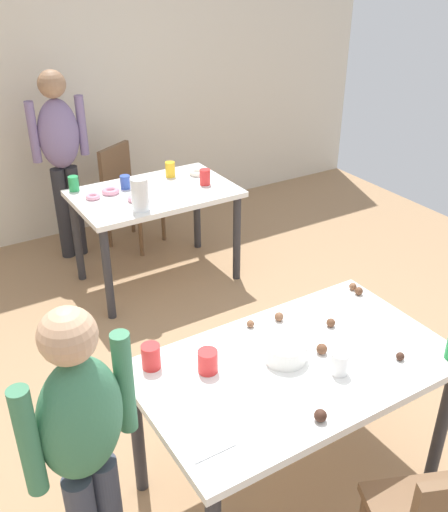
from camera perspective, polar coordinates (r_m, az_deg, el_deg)
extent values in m
plane|color=#9E7A56|center=(3.25, 4.96, -18.45)|extent=(6.40, 6.40, 0.00)
cube|color=beige|center=(5.25, -16.13, 15.65)|extent=(6.40, 0.10, 2.60)
cube|color=white|center=(2.61, 7.13, -10.71)|extent=(1.39, 0.82, 0.04)
cylinder|color=#2D2D33|center=(3.05, 20.71, -15.19)|extent=(0.06, 0.06, 0.71)
cylinder|color=#2D2D33|center=(2.85, -8.52, -16.94)|extent=(0.06, 0.06, 0.71)
cylinder|color=#2D2D33|center=(3.39, 11.66, -8.74)|extent=(0.06, 0.06, 0.71)
cube|color=white|center=(4.35, -6.88, 6.13)|extent=(1.18, 0.76, 0.04)
cylinder|color=#2D2D33|center=(4.08, -11.38, -1.78)|extent=(0.06, 0.06, 0.71)
cylinder|color=#2D2D33|center=(4.48, 1.27, 1.76)|extent=(0.06, 0.06, 0.71)
cylinder|color=#2D2D33|center=(4.62, -14.26, 1.65)|extent=(0.06, 0.06, 0.71)
cylinder|color=#2D2D33|center=(4.98, -2.69, 4.57)|extent=(0.06, 0.06, 0.71)
cube|color=brown|center=(5.07, -8.82, 5.61)|extent=(0.55, 0.55, 0.04)
cube|color=brown|center=(5.09, -10.66, 8.34)|extent=(0.35, 0.23, 0.42)
cylinder|color=brown|center=(5.19, -6.02, 3.65)|extent=(0.04, 0.04, 0.41)
cylinder|color=brown|center=(4.94, -8.21, 2.17)|extent=(0.04, 0.04, 0.41)
cylinder|color=brown|center=(5.37, -9.04, 4.35)|extent=(0.04, 0.04, 0.41)
cylinder|color=brown|center=(5.14, -11.29, 2.96)|extent=(0.04, 0.04, 0.41)
ellipsoid|color=#3D7A56|center=(2.09, -13.93, -15.31)|extent=(0.36, 0.28, 0.50)
sphere|color=tan|center=(1.87, -15.15, -7.61)|extent=(0.19, 0.19, 0.19)
cylinder|color=#3D7A56|center=(2.00, -18.70, -16.98)|extent=(0.09, 0.09, 0.43)
cylinder|color=#3D7A56|center=(2.14, -9.79, -12.21)|extent=(0.09, 0.09, 0.43)
cylinder|color=#28282D|center=(5.02, -14.37, 4.30)|extent=(0.11, 0.11, 0.78)
cylinder|color=#28282D|center=(4.99, -15.57, 4.02)|extent=(0.11, 0.11, 0.78)
ellipsoid|color=slate|center=(4.78, -15.98, 11.47)|extent=(0.33, 0.21, 0.55)
sphere|color=#997051|center=(4.69, -16.62, 15.93)|extent=(0.21, 0.21, 0.21)
cylinder|color=slate|center=(4.81, -13.83, 12.38)|extent=(0.07, 0.07, 0.47)
cylinder|color=slate|center=(4.73, -18.29, 11.49)|extent=(0.07, 0.07, 0.47)
cylinder|color=white|center=(2.59, 6.03, -9.26)|extent=(0.19, 0.19, 0.09)
cube|color=silver|center=(2.20, -0.89, -18.82)|extent=(0.17, 0.02, 0.01)
cylinder|color=red|center=(2.54, -7.21, -9.80)|extent=(0.08, 0.08, 0.11)
cylinder|color=red|center=(2.51, -1.61, -10.34)|extent=(0.09, 0.09, 0.10)
cylinder|color=white|center=(2.54, 11.32, -10.31)|extent=(0.08, 0.08, 0.10)
sphere|color=#3D2319|center=(2.33, 9.48, -15.24)|extent=(0.05, 0.05, 0.05)
sphere|color=brown|center=(2.83, 10.48, -6.48)|extent=(0.04, 0.04, 0.04)
sphere|color=brown|center=(3.14, 12.58, -2.94)|extent=(0.04, 0.04, 0.04)
sphere|color=brown|center=(2.84, 5.44, -5.97)|extent=(0.04, 0.04, 0.04)
sphere|color=brown|center=(2.65, 9.61, -9.02)|extent=(0.05, 0.05, 0.05)
sphere|color=brown|center=(3.10, 13.14, -3.38)|extent=(0.04, 0.04, 0.04)
sphere|color=#3D2319|center=(2.70, 16.97, -9.44)|extent=(0.04, 0.04, 0.04)
sphere|color=brown|center=(2.79, 2.62, -6.69)|extent=(0.04, 0.04, 0.04)
cylinder|color=white|center=(4.00, -8.29, 6.03)|extent=(0.12, 0.12, 0.23)
cylinder|color=red|center=(4.42, -1.89, 7.78)|extent=(0.08, 0.08, 0.12)
cylinder|color=green|center=(4.45, -14.59, 6.92)|extent=(0.08, 0.08, 0.11)
cylinder|color=yellow|center=(4.59, -5.32, 8.49)|extent=(0.08, 0.08, 0.12)
cylinder|color=#3351B2|center=(4.41, -9.70, 7.19)|extent=(0.08, 0.08, 0.10)
torus|color=pink|center=(4.28, -12.79, 5.72)|extent=(0.11, 0.11, 0.03)
torus|color=pink|center=(4.34, -11.11, 6.29)|extent=(0.13, 0.13, 0.04)
torus|color=white|center=(4.63, -2.68, 8.20)|extent=(0.13, 0.13, 0.04)
torus|color=pink|center=(4.18, -8.64, 5.61)|extent=(0.12, 0.12, 0.04)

